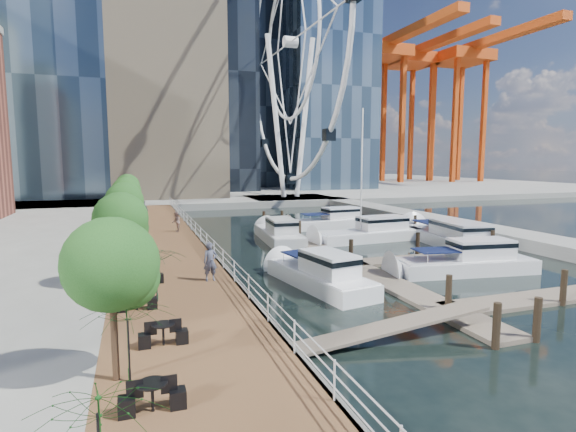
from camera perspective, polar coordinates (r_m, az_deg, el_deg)
The scene contains 18 objects.
ground at distance 22.79m, azimuth 10.37°, elevation -11.18°, with size 520.00×520.00×0.00m, color black.
boardwalk at distance 34.50m, azimuth -15.78°, elevation -4.21°, with size 6.00×60.00×1.00m, color brown.
seawall at distance 34.78m, azimuth -10.83°, elevation -3.98°, with size 0.25×60.00×1.00m, color #595954.
land_far at distance 121.48m, azimuth -13.89°, elevation 3.76°, with size 200.00×114.00×1.00m, color gray.
breakwater at distance 49.94m, azimuth 19.23°, elevation -0.91°, with size 4.00×60.00×1.00m, color gray.
pier at distance 75.30m, azimuth 0.29°, elevation 2.05°, with size 14.00×12.00×1.00m, color gray.
railing at distance 34.59m, azimuth -11.03°, elevation -2.32°, with size 0.10×60.00×1.05m, color white, non-canonical shape.
floating_docks at distance 34.96m, azimuth 13.80°, elevation -4.02°, with size 16.00×34.00×2.60m.
ferris_wheel at distance 77.34m, azimuth 0.31°, elevation 21.16°, with size 5.80×45.60×47.80m.
port_cranes at distance 139.35m, azimuth 15.74°, elevation 12.13°, with size 40.00×52.00×38.00m.
street_trees at distance 32.95m, azimuth -20.07°, elevation 1.76°, with size 2.60×42.60×4.60m.
cafe_tables at distance 17.77m, azimuth -17.27°, elevation -12.05°, with size 2.50×13.70×0.74m.
yacht_foreground at distance 30.77m, azimuth 21.50°, elevation -6.76°, with size 2.63×9.81×2.15m, color silver, non-canonical shape.
pedestrian_near at distance 23.24m, azimuth -9.84°, elevation -5.72°, with size 0.72×0.47×1.98m, color #46495D.
pedestrian_mid at distance 39.56m, azimuth -14.01°, elevation -0.72°, with size 0.85×0.66×1.74m, color #85645B.
pedestrian_far at distance 48.75m, azimuth -17.84°, elevation 0.72°, with size 1.16×0.48×1.97m, color #383E46.
moored_yachts at distance 38.14m, azimuth 11.65°, elevation -3.79°, with size 19.99×37.96×11.50m.
cafe_seating at distance 14.64m, azimuth -18.50°, elevation -13.10°, with size 4.69×15.02×2.35m.
Camera 1 is at (-10.72, -18.82, 7.10)m, focal length 28.00 mm.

